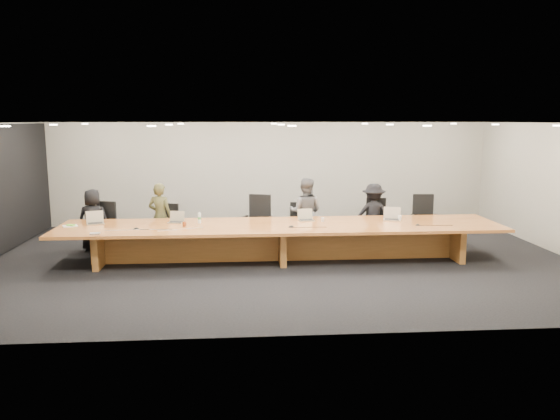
{
  "coord_description": "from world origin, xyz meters",
  "views": [
    {
      "loc": [
        -0.86,
        -10.91,
        2.87
      ],
      "look_at": [
        0.0,
        0.3,
        1.0
      ],
      "focal_mm": 35.0,
      "sensor_mm": 36.0,
      "label": 1
    }
  ],
  "objects_px": {
    "conference_table": "(281,235)",
    "person_d": "(373,214)",
    "laptop_e": "(392,214)",
    "av_box": "(95,234)",
    "laptop_b": "(176,217)",
    "chair_mid_left": "(257,221)",
    "person_b": "(160,216)",
    "chair_far_right": "(425,219)",
    "paper_cup_far": "(400,218)",
    "chair_right": "(377,221)",
    "paper_cup_near": "(323,220)",
    "person_a": "(93,220)",
    "water_bottle": "(199,218)",
    "mic_right": "(418,225)",
    "mic_left": "(136,228)",
    "laptop_a": "(95,218)",
    "amber_mug": "(184,224)",
    "mic_center": "(291,226)",
    "chair_mid_right": "(299,224)",
    "chair_left": "(166,226)",
    "chair_far_left": "(102,226)",
    "person_c": "(305,212)",
    "laptop_d": "(306,215)"
  },
  "relations": [
    {
      "from": "chair_left",
      "to": "amber_mug",
      "type": "bearing_deg",
      "value": -50.38
    },
    {
      "from": "laptop_e",
      "to": "laptop_b",
      "type": "bearing_deg",
      "value": -164.22
    },
    {
      "from": "conference_table",
      "to": "chair_mid_right",
      "type": "distance_m",
      "value": 1.44
    },
    {
      "from": "conference_table",
      "to": "mic_right",
      "type": "relative_size",
      "value": 81.8
    },
    {
      "from": "chair_right",
      "to": "mic_left",
      "type": "height_order",
      "value": "chair_right"
    },
    {
      "from": "av_box",
      "to": "person_a",
      "type": "bearing_deg",
      "value": 96.9
    },
    {
      "from": "amber_mug",
      "to": "laptop_d",
      "type": "bearing_deg",
      "value": 9.56
    },
    {
      "from": "person_a",
      "to": "av_box",
      "type": "bearing_deg",
      "value": 108.22
    },
    {
      "from": "conference_table",
      "to": "person_b",
      "type": "height_order",
      "value": "person_b"
    },
    {
      "from": "chair_right",
      "to": "mic_left",
      "type": "xyz_separation_m",
      "value": [
        -5.19,
        -1.57,
        0.22
      ]
    },
    {
      "from": "conference_table",
      "to": "person_c",
      "type": "distance_m",
      "value": 1.43
    },
    {
      "from": "chair_right",
      "to": "laptop_b",
      "type": "relative_size",
      "value": 3.52
    },
    {
      "from": "chair_left",
      "to": "laptop_a",
      "type": "xyz_separation_m",
      "value": [
        -1.31,
        -0.91,
        0.38
      ]
    },
    {
      "from": "paper_cup_near",
      "to": "av_box",
      "type": "distance_m",
      "value": 4.54
    },
    {
      "from": "chair_far_right",
      "to": "person_b",
      "type": "relative_size",
      "value": 0.77
    },
    {
      "from": "laptop_e",
      "to": "conference_table",
      "type": "bearing_deg",
      "value": -156.74
    },
    {
      "from": "laptop_b",
      "to": "chair_mid_left",
      "type": "bearing_deg",
      "value": 37.38
    },
    {
      "from": "water_bottle",
      "to": "av_box",
      "type": "relative_size",
      "value": 1.15
    },
    {
      "from": "mic_center",
      "to": "mic_right",
      "type": "xyz_separation_m",
      "value": [
        2.58,
        -0.01,
        -0.0
      ]
    },
    {
      "from": "paper_cup_far",
      "to": "chair_right",
      "type": "bearing_deg",
      "value": 102.8
    },
    {
      "from": "laptop_e",
      "to": "amber_mug",
      "type": "relative_size",
      "value": 3.77
    },
    {
      "from": "chair_far_left",
      "to": "paper_cup_near",
      "type": "xyz_separation_m",
      "value": [
        4.79,
        -0.99,
        0.25
      ]
    },
    {
      "from": "laptop_e",
      "to": "av_box",
      "type": "xyz_separation_m",
      "value": [
        -5.94,
        -0.99,
        -0.13
      ]
    },
    {
      "from": "paper_cup_near",
      "to": "person_a",
      "type": "bearing_deg",
      "value": 169.48
    },
    {
      "from": "chair_right",
      "to": "mic_right",
      "type": "height_order",
      "value": "chair_right"
    },
    {
      "from": "chair_far_right",
      "to": "paper_cup_near",
      "type": "distance_m",
      "value": 2.8
    },
    {
      "from": "laptop_b",
      "to": "mic_right",
      "type": "relative_size",
      "value": 2.8
    },
    {
      "from": "chair_far_left",
      "to": "laptop_d",
      "type": "distance_m",
      "value": 4.55
    },
    {
      "from": "chair_mid_left",
      "to": "laptop_e",
      "type": "distance_m",
      "value": 3.0
    },
    {
      "from": "conference_table",
      "to": "person_d",
      "type": "relative_size",
      "value": 6.32
    },
    {
      "from": "person_d",
      "to": "mic_left",
      "type": "relative_size",
      "value": 11.08
    },
    {
      "from": "chair_far_right",
      "to": "av_box",
      "type": "relative_size",
      "value": 6.32
    },
    {
      "from": "chair_mid_left",
      "to": "paper_cup_near",
      "type": "xyz_separation_m",
      "value": [
        1.35,
        -0.96,
        0.19
      ]
    },
    {
      "from": "chair_mid_left",
      "to": "laptop_b",
      "type": "xyz_separation_m",
      "value": [
        -1.72,
        -0.86,
        0.27
      ]
    },
    {
      "from": "person_b",
      "to": "av_box",
      "type": "relative_size",
      "value": 8.18
    },
    {
      "from": "amber_mug",
      "to": "mic_center",
      "type": "height_order",
      "value": "amber_mug"
    },
    {
      "from": "chair_right",
      "to": "laptop_a",
      "type": "relative_size",
      "value": 3.17
    },
    {
      "from": "person_b",
      "to": "mic_center",
      "type": "xyz_separation_m",
      "value": [
        2.78,
        -1.44,
        0.02
      ]
    },
    {
      "from": "conference_table",
      "to": "av_box",
      "type": "bearing_deg",
      "value": -168.71
    },
    {
      "from": "chair_mid_left",
      "to": "mic_right",
      "type": "height_order",
      "value": "chair_mid_left"
    },
    {
      "from": "laptop_a",
      "to": "paper_cup_near",
      "type": "relative_size",
      "value": 4.16
    },
    {
      "from": "person_b",
      "to": "mic_center",
      "type": "distance_m",
      "value": 3.13
    },
    {
      "from": "person_b",
      "to": "amber_mug",
      "type": "relative_size",
      "value": 15.75
    },
    {
      "from": "person_c",
      "to": "mic_right",
      "type": "height_order",
      "value": "person_c"
    },
    {
      "from": "mic_center",
      "to": "mic_right",
      "type": "relative_size",
      "value": 1.2
    },
    {
      "from": "conference_table",
      "to": "mic_right",
      "type": "bearing_deg",
      "value": -6.37
    },
    {
      "from": "chair_far_right",
      "to": "laptop_b",
      "type": "distance_m",
      "value": 5.74
    },
    {
      "from": "chair_mid_left",
      "to": "chair_mid_right",
      "type": "height_order",
      "value": "chair_mid_left"
    },
    {
      "from": "chair_far_left",
      "to": "paper_cup_near",
      "type": "relative_size",
      "value": 13.18
    },
    {
      "from": "paper_cup_far",
      "to": "mic_left",
      "type": "distance_m",
      "value": 5.45
    }
  ]
}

